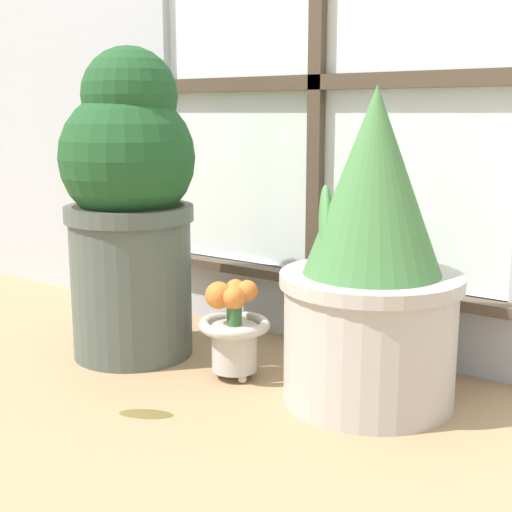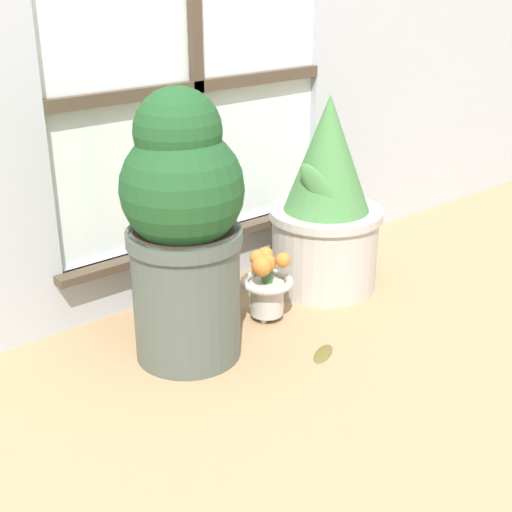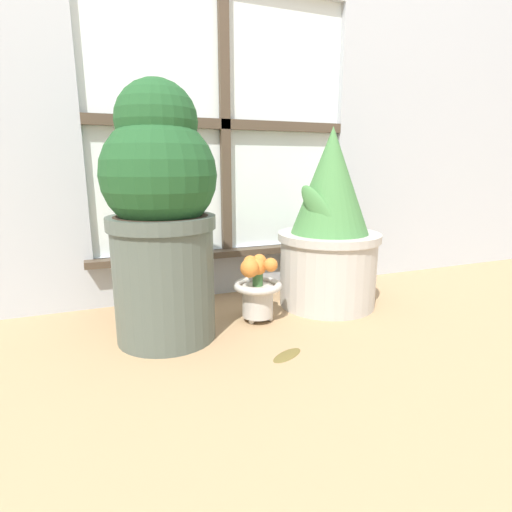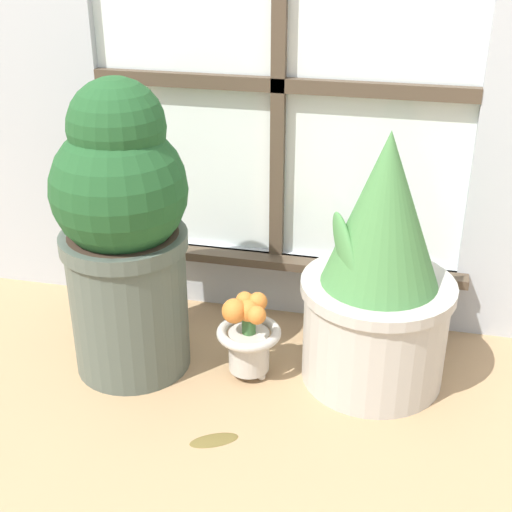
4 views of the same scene
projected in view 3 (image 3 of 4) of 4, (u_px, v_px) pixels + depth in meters
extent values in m
plane|color=tan|center=(290.00, 351.00, 1.10)|extent=(10.00, 10.00, 0.00)
cube|color=#B2B7BC|center=(226.00, 270.00, 1.61)|extent=(0.99, 0.05, 0.18)
cube|color=white|center=(223.00, 125.00, 1.50)|extent=(0.99, 0.02, 0.94)
cube|color=#4C3D2D|center=(225.00, 124.00, 1.48)|extent=(0.04, 0.02, 0.94)
cube|color=#4C3D2D|center=(225.00, 124.00, 1.48)|extent=(0.99, 0.02, 0.04)
cube|color=#4C3D2D|center=(229.00, 253.00, 1.56)|extent=(1.05, 0.06, 0.02)
cylinder|color=#4C564C|center=(165.00, 278.00, 1.16)|extent=(0.29, 0.29, 0.36)
cylinder|color=#4C564C|center=(162.00, 222.00, 1.12)|extent=(0.30, 0.30, 0.04)
cylinder|color=#38281E|center=(161.00, 217.00, 1.12)|extent=(0.26, 0.26, 0.01)
sphere|color=#1E4C23|center=(159.00, 175.00, 1.09)|extent=(0.32, 0.32, 0.32)
sphere|color=#1E4C23|center=(156.00, 121.00, 1.07)|extent=(0.22, 0.22, 0.22)
ellipsoid|color=#1E4C23|center=(144.00, 180.00, 1.17)|extent=(0.22, 0.10, 0.23)
cylinder|color=#B7B2A8|center=(328.00, 269.00, 1.45)|extent=(0.34, 0.34, 0.27)
cylinder|color=#B7B2A8|center=(329.00, 237.00, 1.43)|extent=(0.37, 0.37, 0.03)
cylinder|color=#38281E|center=(329.00, 234.00, 1.42)|extent=(0.32, 0.32, 0.01)
cone|color=#477F42|center=(331.00, 181.00, 1.38)|extent=(0.27, 0.27, 0.36)
ellipsoid|color=#477F42|center=(319.00, 210.00, 1.33)|extent=(0.12, 0.16, 0.20)
sphere|color=#BCB7AD|center=(255.00, 314.00, 1.35)|extent=(0.02, 0.02, 0.02)
sphere|color=#BCB7AD|center=(252.00, 321.00, 1.29)|extent=(0.02, 0.02, 0.02)
sphere|color=#BCB7AD|center=(270.00, 318.00, 1.32)|extent=(0.02, 0.02, 0.02)
cylinder|color=#BCB7AD|center=(259.00, 301.00, 1.31)|extent=(0.10, 0.10, 0.10)
torus|color=#BCB7AD|center=(259.00, 285.00, 1.30)|extent=(0.16, 0.16, 0.02)
cylinder|color=#386633|center=(259.00, 277.00, 1.29)|extent=(0.03, 0.03, 0.06)
sphere|color=orange|center=(259.00, 267.00, 1.28)|extent=(0.05, 0.05, 0.05)
sphere|color=orange|center=(259.00, 261.00, 1.31)|extent=(0.05, 0.05, 0.05)
sphere|color=orange|center=(250.00, 262.00, 1.30)|extent=(0.05, 0.05, 0.05)
sphere|color=orange|center=(250.00, 268.00, 1.26)|extent=(0.06, 0.06, 0.06)
sphere|color=orange|center=(271.00, 265.00, 1.25)|extent=(0.04, 0.04, 0.04)
ellipsoid|color=brown|center=(287.00, 354.00, 1.08)|extent=(0.12, 0.09, 0.01)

